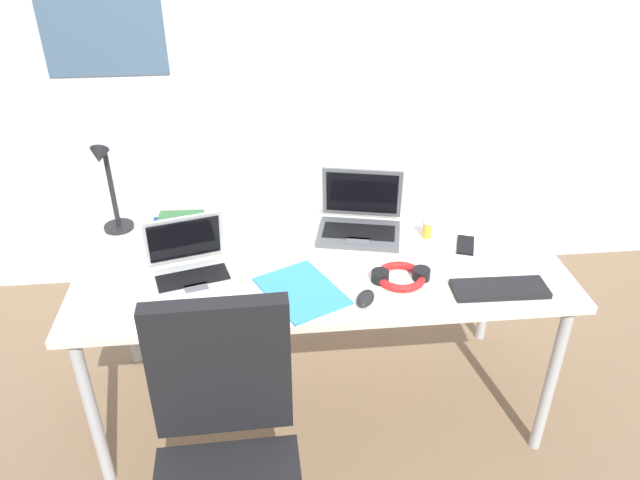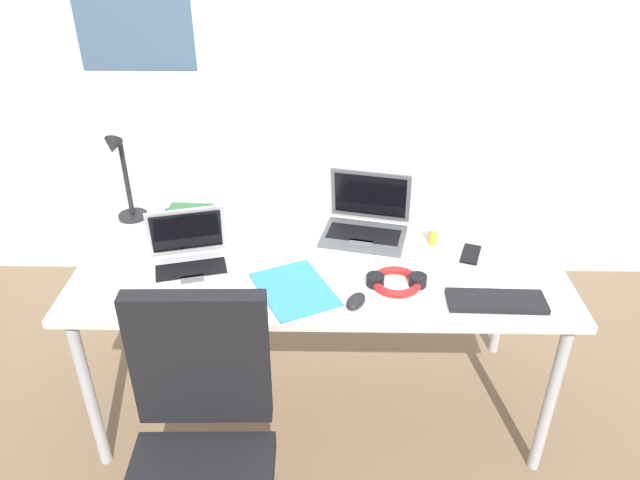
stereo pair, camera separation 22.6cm
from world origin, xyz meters
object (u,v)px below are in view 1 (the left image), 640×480
paper_folder_by_keyboard (302,291)px  external_keyboard (500,289)px  cell_phone (465,245)px  laptop_near_lamp (360,221)px  laptop_back_left (190,267)px  headphones (401,276)px  pill_bottle (427,228)px  desk_lamp (109,189)px  computer_mouse (366,298)px  book_stack (180,226)px

paper_folder_by_keyboard → external_keyboard: bearing=-5.4°
cell_phone → laptop_near_lamp: bearing=177.5°
laptop_back_left → headphones: 0.75m
laptop_near_lamp → paper_folder_by_keyboard: bearing=-123.9°
pill_bottle → external_keyboard: bearing=-67.7°
desk_lamp → computer_mouse: (0.93, -0.57, -0.18)m
laptop_near_lamp → book_stack: bearing=176.4°
cell_phone → headphones: (-0.30, -0.20, 0.01)m
computer_mouse → paper_folder_by_keyboard: 0.23m
cell_phone → book_stack: (-1.12, 0.20, 0.04)m
laptop_near_lamp → external_keyboard: bearing=-47.7°
desk_lamp → pill_bottle: desk_lamp is taller
computer_mouse → pill_bottle: pill_bottle is taller
laptop_near_lamp → headphones: laptop_near_lamp is taller
computer_mouse → book_stack: size_ratio=0.46×
headphones → pill_bottle: 0.33m
laptop_back_left → book_stack: size_ratio=1.62×
computer_mouse → pill_bottle: (0.32, 0.41, 0.02)m
book_stack → paper_folder_by_keyboard: book_stack is taller
laptop_back_left → cell_phone: size_ratio=2.47×
external_keyboard → computer_mouse: (-0.48, -0.02, 0.01)m
pill_bottle → laptop_back_left: bearing=-168.0°
computer_mouse → paper_folder_by_keyboard: (-0.21, 0.08, -0.01)m
laptop_back_left → pill_bottle: bearing=12.0°
laptop_near_lamp → external_keyboard: 0.63m
external_keyboard → pill_bottle: size_ratio=4.18×
desk_lamp → external_keyboard: size_ratio=1.21×
pill_bottle → computer_mouse: bearing=-127.9°
desk_lamp → headphones: (1.07, -0.45, -0.18)m
computer_mouse → cell_phone: size_ratio=0.71×
computer_mouse → pill_bottle: 0.52m
pill_bottle → book_stack: bearing=173.1°
headphones → pill_bottle: (0.17, 0.29, 0.03)m
book_stack → paper_folder_by_keyboard: bearing=-44.1°
desk_lamp → cell_phone: size_ratio=2.94×
laptop_near_lamp → cell_phone: size_ratio=2.77×
desk_lamp → pill_bottle: (1.24, -0.16, -0.16)m
external_keyboard → headphones: 0.34m
desk_lamp → paper_folder_by_keyboard: 0.89m
external_keyboard → cell_phone: (-0.03, 0.31, -0.01)m
pill_bottle → paper_folder_by_keyboard: (-0.53, -0.32, -0.04)m
computer_mouse → cell_phone: computer_mouse is taller
book_stack → cell_phone: bearing=-10.3°
computer_mouse → desk_lamp: bearing=175.1°
desk_lamp → paper_folder_by_keyboard: size_ratio=1.29×
computer_mouse → paper_folder_by_keyboard: size_ratio=0.31×
laptop_near_lamp → book_stack: laptop_near_lamp is taller
desk_lamp → book_stack: 0.30m
laptop_near_lamp → cell_phone: laptop_near_lamp is taller
laptop_back_left → cell_phone: (1.05, 0.11, -0.04)m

